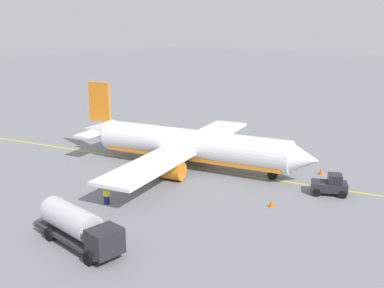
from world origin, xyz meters
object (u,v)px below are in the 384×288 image
Objects in this scene: fuel_tanker at (78,226)px; safety_cone_wingtip at (321,172)px; airplane at (188,146)px; refueling_worker at (107,196)px; pushback_tug at (330,185)px; safety_cone_nose at (272,203)px.

safety_cone_wingtip is at bearing 80.60° from fuel_tanker.
airplane reaches higher than refueling_worker.
airplane reaches higher than pushback_tug.
refueling_worker is (2.70, -14.25, -1.89)m from airplane.
safety_cone_nose is (-2.34, -7.14, -0.65)m from pushback_tug.
safety_cone_nose is at bearing -108.14° from pushback_tug.
fuel_tanker is 26.23m from pushback_tug.
fuel_tanker is 30.23m from safety_cone_wingtip.
refueling_worker is at bearing -128.85° from pushback_tug.
safety_cone_wingtip is at bearing 127.25° from pushback_tug.
airplane is at bearing -146.49° from safety_cone_wingtip.
airplane reaches higher than safety_cone_nose.
safety_cone_wingtip is (10.59, 23.05, -0.47)m from refueling_worker.
airplane is 14.62m from refueling_worker.
airplane is 44.50× the size of safety_cone_wingtip.
pushback_tug is 6.43m from safety_cone_wingtip.
fuel_tanker is at bearing -49.98° from refueling_worker.
refueling_worker is at bearing -79.26° from airplane.
safety_cone_wingtip is (4.93, 29.80, -1.36)m from fuel_tanker.
fuel_tanker is at bearing -68.27° from airplane.
airplane reaches higher than fuel_tanker.
refueling_worker is (-14.47, -17.96, -0.19)m from pushback_tug.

